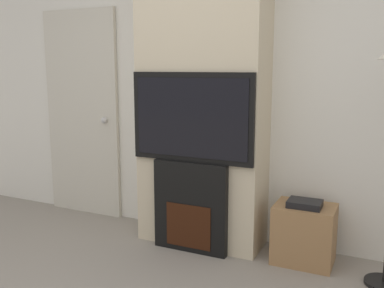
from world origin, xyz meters
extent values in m
cube|color=silver|center=(0.00, 2.03, 1.35)|extent=(6.00, 0.06, 2.70)
cube|color=beige|center=(0.00, 1.79, 1.35)|extent=(1.05, 0.42, 2.70)
cube|color=black|center=(0.00, 1.58, 0.37)|extent=(0.63, 0.14, 0.75)
cube|color=#33160A|center=(0.00, 1.51, 0.22)|extent=(0.39, 0.01, 0.36)
cube|color=black|center=(0.00, 1.58, 1.10)|extent=(1.03, 0.06, 0.71)
cube|color=black|center=(0.00, 1.55, 1.10)|extent=(0.95, 0.01, 0.62)
cylinder|color=black|center=(1.47, 1.61, 0.01)|extent=(0.27, 0.27, 0.03)
cube|color=#997047|center=(0.88, 1.74, 0.23)|extent=(0.45, 0.34, 0.46)
cube|color=black|center=(0.88, 1.71, 0.48)|extent=(0.25, 0.19, 0.05)
cube|color=beige|center=(-1.41, 1.98, 1.03)|extent=(0.86, 0.04, 2.05)
sphere|color=silver|center=(-1.11, 1.94, 0.99)|extent=(0.06, 0.06, 0.06)
camera|label=1|loc=(1.43, -1.45, 1.49)|focal=40.00mm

